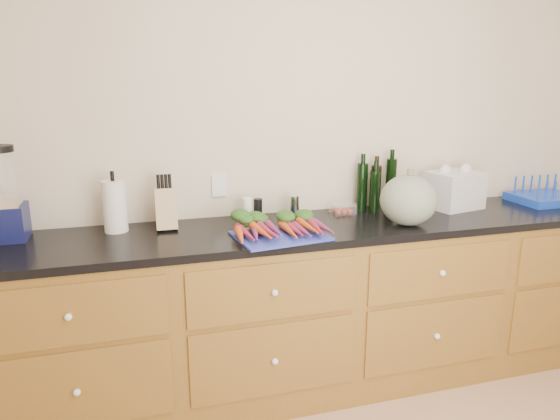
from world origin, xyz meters
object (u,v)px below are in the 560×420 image
object	(u,v)px
squash	(408,200)
tomato_box	(343,208)
paper_towel	(115,206)
cutting_board	(280,236)
carrots	(278,227)
knife_block	(166,209)
dish_rack	(546,196)
blender_appliance	(3,200)

from	to	relation	value
squash	tomato_box	xyz separation A→B (m)	(-0.24, 0.31, -0.10)
paper_towel	squash	bearing A→B (deg)	-11.35
cutting_board	paper_towel	world-z (taller)	paper_towel
cutting_board	carrots	world-z (taller)	carrots
cutting_board	squash	size ratio (longest dim) A/B	1.45
paper_towel	knife_block	bearing A→B (deg)	-4.60
cutting_board	dish_rack	size ratio (longest dim) A/B	1.11
dish_rack	cutting_board	bearing A→B (deg)	-172.47
dish_rack	squash	bearing A→B (deg)	-168.86
squash	blender_appliance	world-z (taller)	blender_appliance
paper_towel	knife_block	size ratio (longest dim) A/B	1.25
cutting_board	blender_appliance	world-z (taller)	blender_appliance
cutting_board	tomato_box	bearing A→B (deg)	35.06
blender_appliance	paper_towel	size ratio (longest dim) A/B	1.73
knife_block	paper_towel	bearing A→B (deg)	175.40
carrots	knife_block	bearing A→B (deg)	154.02
tomato_box	dish_rack	world-z (taller)	dish_rack
blender_appliance	dish_rack	world-z (taller)	blender_appliance
knife_block	dish_rack	size ratio (longest dim) A/B	0.54
carrots	paper_towel	bearing A→B (deg)	160.37
dish_rack	paper_towel	bearing A→B (deg)	178.23
cutting_board	tomato_box	world-z (taller)	tomato_box
carrots	tomato_box	bearing A→B (deg)	31.34
blender_appliance	carrots	bearing A→B (deg)	-12.16
blender_appliance	dish_rack	distance (m)	3.09
squash	dish_rack	bearing A→B (deg)	11.14
carrots	blender_appliance	bearing A→B (deg)	167.84
knife_block	cutting_board	bearing A→B (deg)	-29.69
squash	knife_block	distance (m)	1.27
dish_rack	tomato_box	bearing A→B (deg)	176.17
knife_block	tomato_box	bearing A→B (deg)	1.72
cutting_board	tomato_box	size ratio (longest dim) A/B	3.27
squash	tomato_box	size ratio (longest dim) A/B	2.26
cutting_board	carrots	size ratio (longest dim) A/B	0.96
carrots	blender_appliance	distance (m)	1.31
blender_appliance	knife_block	bearing A→B (deg)	-1.35
blender_appliance	paper_towel	bearing A→B (deg)	0.28
carrots	cutting_board	bearing A→B (deg)	-90.00
carrots	blender_appliance	size ratio (longest dim) A/B	1.00
knife_block	blender_appliance	bearing A→B (deg)	178.65
blender_appliance	tomato_box	size ratio (longest dim) A/B	3.43
cutting_board	dish_rack	bearing A→B (deg)	7.53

